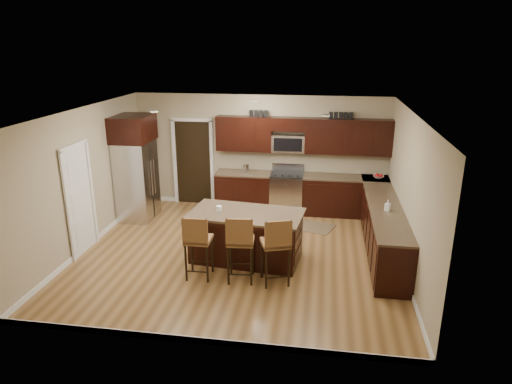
% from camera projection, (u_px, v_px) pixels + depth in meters
% --- Properties ---
extents(floor, '(6.00, 6.00, 0.00)m').
position_uv_depth(floor, '(239.00, 254.00, 8.70)').
color(floor, olive).
rests_on(floor, ground).
extents(ceiling, '(6.00, 6.00, 0.00)m').
position_uv_depth(ceiling, '(238.00, 112.00, 7.85)').
color(ceiling, silver).
rests_on(ceiling, wall_back).
extents(wall_back, '(6.00, 0.00, 6.00)m').
position_uv_depth(wall_back, '(260.00, 152.00, 10.85)').
color(wall_back, tan).
rests_on(wall_back, floor).
extents(wall_left, '(0.00, 5.50, 5.50)m').
position_uv_depth(wall_left, '(84.00, 180.00, 8.70)').
color(wall_left, tan).
rests_on(wall_left, floor).
extents(wall_right, '(0.00, 5.50, 5.50)m').
position_uv_depth(wall_right, '(410.00, 195.00, 7.84)').
color(wall_right, tan).
rests_on(wall_right, floor).
extents(base_cabinets, '(4.02, 3.96, 0.92)m').
position_uv_depth(base_cabinets, '(340.00, 211.00, 9.63)').
color(base_cabinets, black).
rests_on(base_cabinets, floor).
extents(upper_cabinets, '(4.00, 0.33, 0.80)m').
position_uv_depth(upper_cabinets, '(304.00, 135.00, 10.39)').
color(upper_cabinets, black).
rests_on(upper_cabinets, wall_back).
extents(range, '(0.76, 0.64, 1.11)m').
position_uv_depth(range, '(287.00, 192.00, 10.75)').
color(range, silver).
rests_on(range, floor).
extents(microwave, '(0.76, 0.31, 0.40)m').
position_uv_depth(microwave, '(288.00, 143.00, 10.53)').
color(microwave, silver).
rests_on(microwave, upper_cabinets).
extents(doorway, '(0.85, 0.03, 2.06)m').
position_uv_depth(doorway, '(194.00, 163.00, 11.18)').
color(doorway, black).
rests_on(doorway, floor).
extents(pantry_door, '(0.03, 0.80, 2.04)m').
position_uv_depth(pantry_door, '(79.00, 201.00, 8.52)').
color(pantry_door, white).
rests_on(pantry_door, floor).
extents(letter_decor, '(2.20, 0.03, 0.15)m').
position_uv_depth(letter_decor, '(299.00, 114.00, 10.27)').
color(letter_decor, black).
rests_on(letter_decor, upper_cabinets).
extents(island, '(2.14, 1.28, 0.92)m').
position_uv_depth(island, '(246.00, 237.00, 8.39)').
color(island, black).
rests_on(island, floor).
extents(stool_left, '(0.43, 0.43, 1.14)m').
position_uv_depth(stool_left, '(197.00, 240.00, 7.60)').
color(stool_left, brown).
rests_on(stool_left, floor).
extents(stool_mid, '(0.48, 0.48, 1.19)m').
position_uv_depth(stool_mid, '(240.00, 241.00, 7.48)').
color(stool_mid, brown).
rests_on(stool_mid, floor).
extents(stool_right, '(0.56, 0.56, 1.18)m').
position_uv_depth(stool_right, '(276.00, 244.00, 7.40)').
color(stool_right, brown).
rests_on(stool_right, floor).
extents(refrigerator, '(0.79, 0.95, 2.35)m').
position_uv_depth(refrigerator, '(136.00, 167.00, 10.13)').
color(refrigerator, silver).
rests_on(refrigerator, floor).
extents(floor_mat, '(1.16, 0.95, 0.01)m').
position_uv_depth(floor_mat, '(310.00, 226.00, 10.00)').
color(floor_mat, brown).
rests_on(floor_mat, floor).
extents(fruit_bowl, '(0.28, 0.28, 0.06)m').
position_uv_depth(fruit_bowl, '(378.00, 177.00, 10.30)').
color(fruit_bowl, silver).
rests_on(fruit_bowl, base_cabinets).
extents(soap_bottle, '(0.12, 0.12, 0.21)m').
position_uv_depth(soap_bottle, '(388.00, 205.00, 8.30)').
color(soap_bottle, '#B2B2B2').
rests_on(soap_bottle, base_cabinets).
extents(canister_tall, '(0.12, 0.12, 0.20)m').
position_uv_depth(canister_tall, '(246.00, 168.00, 10.71)').
color(canister_tall, silver).
rests_on(canister_tall, base_cabinets).
extents(canister_short, '(0.11, 0.11, 0.18)m').
position_uv_depth(canister_short, '(245.00, 169.00, 10.72)').
color(canister_short, silver).
rests_on(canister_short, base_cabinets).
extents(island_jar, '(0.10, 0.10, 0.10)m').
position_uv_depth(island_jar, '(219.00, 209.00, 8.29)').
color(island_jar, white).
rests_on(island_jar, island).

